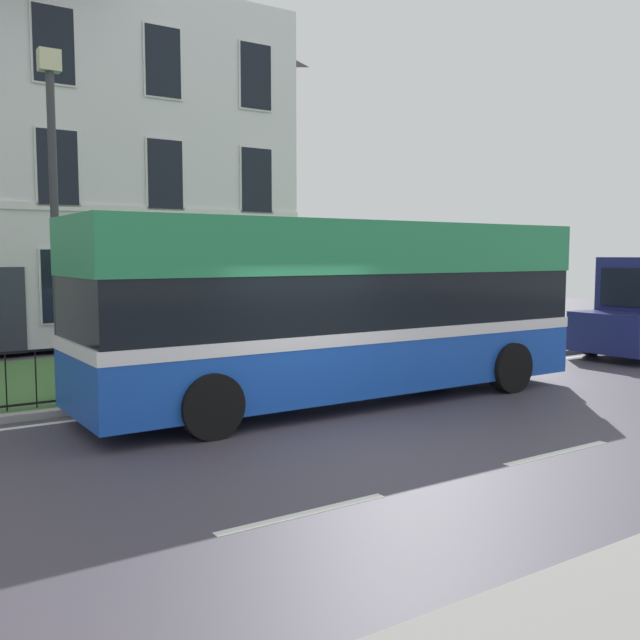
% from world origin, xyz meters
% --- Properties ---
extents(ground_plane, '(60.00, 56.00, 0.18)m').
position_xyz_m(ground_plane, '(0.00, 1.19, -0.01)').
color(ground_plane, '#433D4A').
extents(iron_verge_railing, '(17.80, 0.04, 0.97)m').
position_xyz_m(iron_verge_railing, '(-2.61, 4.40, 0.62)').
color(iron_verge_railing, black).
rests_on(iron_verge_railing, ground_plane).
extents(single_decker_bus, '(9.52, 2.56, 3.20)m').
position_xyz_m(single_decker_bus, '(1.59, 2.54, 1.68)').
color(single_decker_bus, blue).
rests_on(single_decker_bus, ground_plane).
extents(street_lamp_post, '(0.36, 0.24, 5.96)m').
position_xyz_m(street_lamp_post, '(-2.77, 5.03, 3.58)').
color(street_lamp_post, '#333338').
rests_on(street_lamp_post, ground_plane).
extents(litter_bin, '(0.47, 0.47, 1.18)m').
position_xyz_m(litter_bin, '(2.31, 5.37, 0.71)').
color(litter_bin, black).
rests_on(litter_bin, ground_plane).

